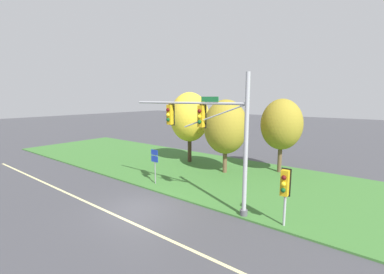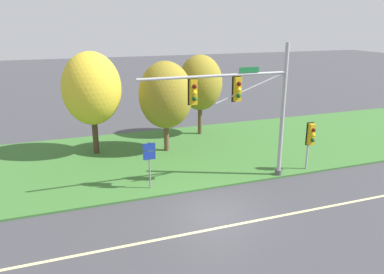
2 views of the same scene
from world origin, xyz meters
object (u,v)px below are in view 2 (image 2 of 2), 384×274
Objects in this scene: tree_behind_signpost at (200,83)px; route_sign_post at (149,159)px; traffic_signal_mast at (247,101)px; tree_left_of_mast at (166,95)px; pedestrian_signal_near_kerb at (311,137)px; tree_nearest_road at (92,89)px.

route_sign_post is at bearing -125.47° from tree_behind_signpost.
route_sign_post is at bearing 172.39° from traffic_signal_mast.
traffic_signal_mast is 1.36× the size of tree_left_of_mast.
tree_behind_signpost reaches higher than tree_left_of_mast.
tree_left_of_mast is at bearing 138.02° from pedestrian_signal_near_kerb.
traffic_signal_mast reaches higher than tree_left_of_mast.
traffic_signal_mast reaches higher than route_sign_post.
tree_nearest_road is (-7.14, 7.23, -0.14)m from traffic_signal_mast.
tree_behind_signpost is at bearing 12.89° from tree_nearest_road.
pedestrian_signal_near_kerb is 9.81m from tree_behind_signpost.
tree_nearest_road is (-11.35, 7.19, 2.24)m from pedestrian_signal_near_kerb.
tree_left_of_mast reaches higher than pedestrian_signal_near_kerb.
traffic_signal_mast is 9.12m from tree_behind_signpost.
tree_nearest_road is 1.11× the size of tree_left_of_mast.
traffic_signal_mast is at bearing -95.54° from tree_behind_signpost.
tree_nearest_road is at bearing 107.33° from route_sign_post.
route_sign_post is at bearing -114.22° from tree_left_of_mast.
tree_nearest_road is 8.24m from tree_behind_signpost.
traffic_signal_mast is at bearing -45.36° from tree_nearest_road.
traffic_signal_mast is 2.85× the size of pedestrian_signal_near_kerb.
traffic_signal_mast reaches higher than pedestrian_signal_near_kerb.
tree_left_of_mast is 4.54m from tree_behind_signpost.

